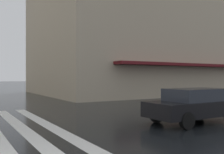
# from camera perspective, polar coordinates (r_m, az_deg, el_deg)

# --- Properties ---
(car_black) EXTENTS (1.85, 4.10, 1.41)m
(car_black) POSITION_cam_1_polar(r_m,az_deg,el_deg) (11.24, 17.66, -5.79)
(car_black) COLOR black
(car_black) RESTS_ON ground_plane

